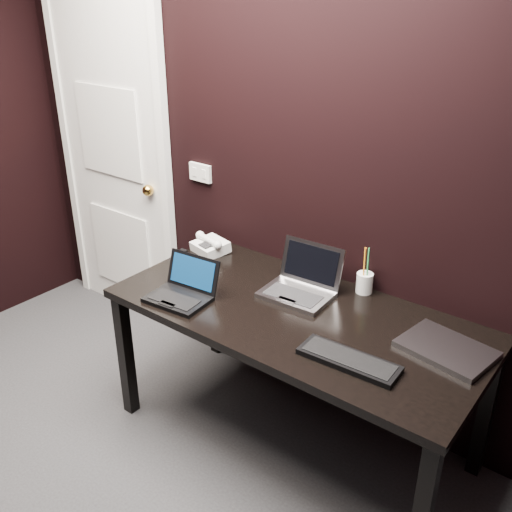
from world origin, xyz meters
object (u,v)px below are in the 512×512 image
Objects in this scene: desk at (295,326)px; closed_laptop at (446,349)px; mobile_phone at (183,259)px; pen_cup at (365,282)px; silver_laptop at (300,286)px; ext_keyboard at (349,360)px; netbook at (182,291)px; desk_phone at (210,245)px; door at (115,164)px.

closed_laptop is (0.65, 0.11, 0.09)m from desk.
desk is at bearing -2.55° from mobile_phone.
desk is 7.32× the size of pen_cup.
mobile_phone is at bearing 177.45° from desk.
silver_laptop reaches higher than ext_keyboard.
netbook is 0.52m from desk_phone.
closed_laptop is at bearing -2.87° from silver_laptop.
desk_phone is at bearing 172.30° from silver_laptop.
closed_laptop is 1.74× the size of desk_phone.
pen_cup is (0.16, 0.35, 0.13)m from desk.
silver_laptop is at bearing 177.13° from closed_laptop.
door is 7.00× the size of netbook.
desk_phone is (-1.38, 0.12, 0.03)m from closed_laptop.
desk_phone is 0.95× the size of pen_cup.
desk is 0.43m from ext_keyboard.
pen_cup reaches higher than desk_phone.
desk_phone is 0.21m from mobile_phone.
door is at bearing 164.39° from ext_keyboard.
netbook is at bearing -155.29° from desk.
desk_phone is (-0.65, 0.09, -0.00)m from silver_laptop.
mobile_phone is (-0.24, 0.26, -0.00)m from netbook.
silver_laptop is at bearing 143.15° from ext_keyboard.
ext_keyboard is (2.03, -0.57, -0.29)m from door.
silver_laptop is at bearing 10.13° from mobile_phone.
pen_cup is (0.23, 0.20, 0.01)m from silver_laptop.
netbook reaches higher than desk.
mobile_phone reaches higher than closed_laptop.
desk is 0.21m from silver_laptop.
door is at bearing 152.69° from netbook.
desk is 0.55m from netbook.
closed_laptop is (1.14, 0.34, -0.02)m from netbook.
silver_laptop is (1.57, -0.23, -0.26)m from door.
desk is 4.41× the size of closed_laptop.
desk is at bearing -63.21° from silver_laptop.
netbook is at bearing -138.27° from pen_cup.
ext_keyboard is at bearing -36.85° from silver_laptop.
desk_phone is 0.89m from pen_cup.
pen_cup is (-0.22, 0.54, 0.04)m from ext_keyboard.
door is 1.26× the size of desk.
desk is 0.74m from mobile_phone.
netbook is 3.54× the size of mobile_phone.
door is 9.66× the size of desk_phone.
silver_laptop reaches higher than closed_laptop.
netbook is 1.19m from closed_laptop.
pen_cup is (-0.50, 0.24, 0.04)m from closed_laptop.
door reaches higher than mobile_phone.
pen_cup is (1.81, -0.03, -0.25)m from door.
desk_phone is (0.92, -0.14, -0.27)m from door.
desk_phone is (-0.24, 0.46, 0.00)m from netbook.
pen_cup reaches higher than netbook.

